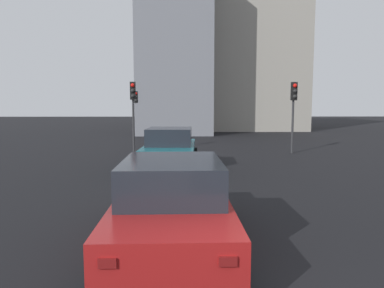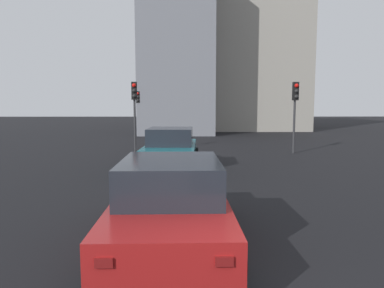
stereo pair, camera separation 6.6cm
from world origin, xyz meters
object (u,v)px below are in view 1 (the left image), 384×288
Objects in this scene: traffic_light_near_left at (136,104)px; traffic_light_near_right at (294,102)px; traffic_light_far_left at (133,102)px; car_teal_right_lead at (170,149)px; car_red_right_second at (172,203)px.

traffic_light_near_left is 1.00× the size of traffic_light_near_right.
traffic_light_near_left is at bearing -178.52° from traffic_light_far_left.
car_teal_right_lead is 1.25× the size of traffic_light_near_right.
traffic_light_near_right is (4.19, -6.01, 1.83)m from car_teal_right_lead.
traffic_light_near_right reaches higher than car_red_right_second.
traffic_light_far_left is (-9.75, -1.19, 0.04)m from traffic_light_near_left.
traffic_light_near_right is 0.99× the size of traffic_light_far_left.
traffic_light_far_left is at bearing 26.05° from car_teal_right_lead.
car_teal_right_lead is 7.55m from traffic_light_near_right.
car_teal_right_lead is 14.94m from traffic_light_near_left.
car_teal_right_lead is 7.45m from car_red_right_second.
car_teal_right_lead is 1.26× the size of traffic_light_near_left.
traffic_light_near_right reaches higher than car_teal_right_lead.
traffic_light_far_left reaches higher than traffic_light_near_left.
car_teal_right_lead is at bearing 1.90° from car_red_right_second.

